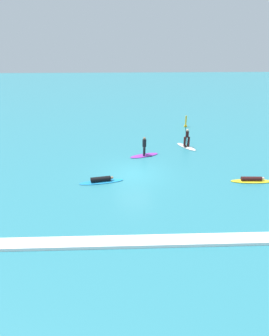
% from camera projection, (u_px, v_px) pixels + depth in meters
% --- Properties ---
extents(ground_plane, '(120.00, 120.00, 0.00)m').
position_uv_depth(ground_plane, '(134.00, 174.00, 23.43)').
color(ground_plane, teal).
rests_on(ground_plane, ground).
extents(surfer_on_purple_board, '(2.74, 1.65, 1.73)m').
position_uv_depth(surfer_on_purple_board, '(144.00, 151.00, 26.59)').
color(surfer_on_purple_board, purple).
rests_on(surfer_on_purple_board, ground_plane).
extents(surfer_on_blue_board, '(3.27, 1.28, 0.44)m').
position_uv_depth(surfer_on_blue_board, '(101.00, 180.00, 22.10)').
color(surfer_on_blue_board, '#1E8CD1').
rests_on(surfer_on_blue_board, ground_plane).
extents(surfer_on_yellow_board, '(3.09, 0.83, 0.40)m').
position_uv_depth(surfer_on_yellow_board, '(252.00, 180.00, 22.19)').
color(surfer_on_yellow_board, yellow).
rests_on(surfer_on_yellow_board, ground_plane).
extents(surfer_on_white_board, '(1.90, 2.47, 2.30)m').
position_uv_depth(surfer_on_white_board, '(187.00, 143.00, 28.54)').
color(surfer_on_white_board, white).
rests_on(surfer_on_white_board, ground_plane).
extents(marker_buoy, '(0.36, 0.36, 1.38)m').
position_uv_depth(marker_buoy, '(186.00, 124.00, 34.55)').
color(marker_buoy, yellow).
rests_on(marker_buoy, ground_plane).
extents(wave_crest, '(20.41, 0.90, 0.18)m').
position_uv_depth(wave_crest, '(140.00, 241.00, 15.84)').
color(wave_crest, white).
rests_on(wave_crest, ground_plane).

